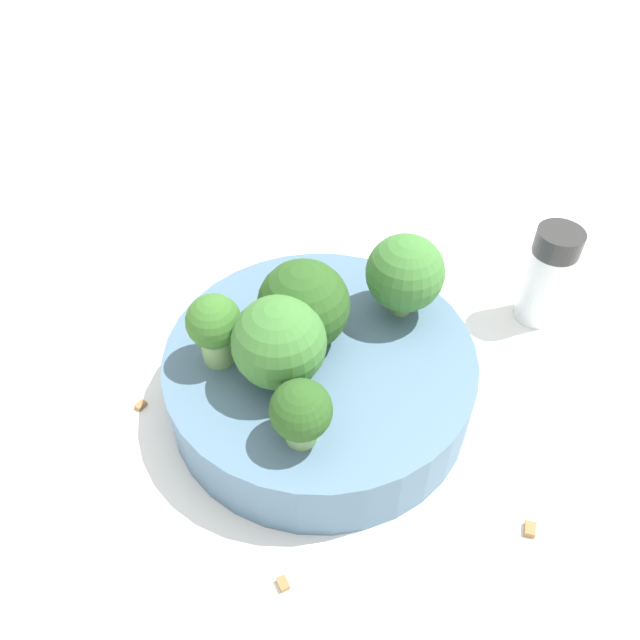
# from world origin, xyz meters

# --- Properties ---
(ground_plane) EXTENTS (3.00, 3.00, 0.00)m
(ground_plane) POSITION_xyz_m (0.00, 0.00, 0.00)
(ground_plane) COLOR white
(bowl) EXTENTS (0.19, 0.19, 0.04)m
(bowl) POSITION_xyz_m (0.00, 0.00, 0.02)
(bowl) COLOR slate
(bowl) RESTS_ON ground_plane
(broccoli_floret_0) EXTENTS (0.06, 0.06, 0.06)m
(broccoli_floret_0) POSITION_xyz_m (-0.01, -0.01, 0.07)
(broccoli_floret_0) COLOR #7A9E5B
(broccoli_floret_0) RESTS_ON bowl
(broccoli_floret_1) EXTENTS (0.05, 0.05, 0.06)m
(broccoli_floret_1) POSITION_xyz_m (0.02, -0.02, 0.07)
(broccoli_floret_1) COLOR #8EB770
(broccoli_floret_1) RESTS_ON bowl
(broccoli_floret_2) EXTENTS (0.03, 0.03, 0.04)m
(broccoli_floret_2) POSITION_xyz_m (0.06, -0.01, 0.07)
(broccoli_floret_2) COLOR #8EB770
(broccoli_floret_2) RESTS_ON bowl
(broccoli_floret_3) EXTENTS (0.05, 0.05, 0.06)m
(broccoli_floret_3) POSITION_xyz_m (-0.03, 0.05, 0.08)
(broccoli_floret_3) COLOR #7A9E5B
(broccoli_floret_3) RESTS_ON bowl
(broccoli_floret_4) EXTENTS (0.03, 0.03, 0.05)m
(broccoli_floret_4) POSITION_xyz_m (0.00, -0.06, 0.07)
(broccoli_floret_4) COLOR #84AD66
(broccoli_floret_4) RESTS_ON bowl
(pepper_shaker) EXTENTS (0.03, 0.03, 0.08)m
(pepper_shaker) POSITION_xyz_m (-0.07, 0.16, 0.04)
(pepper_shaker) COLOR silver
(pepper_shaker) RESTS_ON ground_plane
(almond_crumb_0) EXTENTS (0.01, 0.01, 0.01)m
(almond_crumb_0) POSITION_xyz_m (0.00, -0.12, 0.00)
(almond_crumb_0) COLOR olive
(almond_crumb_0) RESTS_ON ground_plane
(almond_crumb_1) EXTENTS (0.01, 0.01, 0.01)m
(almond_crumb_1) POSITION_xyz_m (0.12, -0.03, 0.00)
(almond_crumb_1) COLOR olive
(almond_crumb_1) RESTS_ON ground_plane
(almond_crumb_2) EXTENTS (0.01, 0.01, 0.01)m
(almond_crumb_2) POSITION_xyz_m (0.10, 0.11, 0.00)
(almond_crumb_2) COLOR olive
(almond_crumb_2) RESTS_ON ground_plane
(almond_crumb_3) EXTENTS (0.01, 0.01, 0.01)m
(almond_crumb_3) POSITION_xyz_m (-0.10, 0.05, 0.00)
(almond_crumb_3) COLOR olive
(almond_crumb_3) RESTS_ON ground_plane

